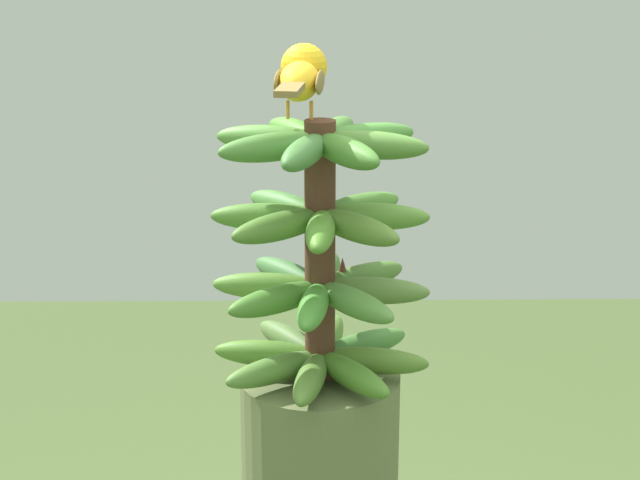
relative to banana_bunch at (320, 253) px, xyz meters
The scene contains 2 objects.
banana_bunch is the anchor object (origin of this frame).
perched_bird 0.24m from the banana_bunch, 132.91° to the left, with size 0.07×0.23×0.09m.
Camera 1 is at (-0.02, -1.35, 1.96)m, focal length 60.08 mm.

